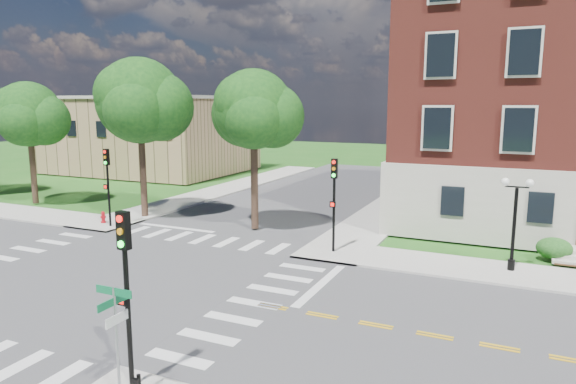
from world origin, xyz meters
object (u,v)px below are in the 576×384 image
at_px(street_sign_pole, 116,323).
at_px(fire_hydrant, 103,217).
at_px(traffic_signal_nw, 107,177).
at_px(twin_lamp_west, 515,219).
at_px(traffic_signal_se, 126,277).
at_px(traffic_signal_ne, 334,193).

height_order(street_sign_pole, fire_hydrant, street_sign_pole).
distance_m(traffic_signal_nw, twin_lamp_west, 22.91).
bearing_deg(traffic_signal_nw, twin_lamp_west, 2.56).
xyz_separation_m(traffic_signal_se, traffic_signal_ne, (0.69, 14.32, 0.00)).
xyz_separation_m(traffic_signal_ne, street_sign_pole, (-0.33, -15.14, -0.88)).
xyz_separation_m(twin_lamp_west, fire_hydrant, (-23.93, -0.51, -2.06)).
relative_size(traffic_signal_nw, street_sign_pole, 1.55).
bearing_deg(street_sign_pole, twin_lamp_west, 60.85).
relative_size(twin_lamp_west, street_sign_pole, 1.36).
height_order(traffic_signal_nw, street_sign_pole, traffic_signal_nw).
bearing_deg(traffic_signal_ne, twin_lamp_west, 3.61).
bearing_deg(fire_hydrant, traffic_signal_ne, -0.06).
bearing_deg(traffic_signal_se, fire_hydrant, 135.97).
xyz_separation_m(twin_lamp_west, street_sign_pole, (-8.74, -15.67, -0.21)).
bearing_deg(twin_lamp_west, traffic_signal_nw, -177.44).
bearing_deg(twin_lamp_west, traffic_signal_ne, -176.39).
distance_m(traffic_signal_se, fire_hydrant, 20.80).
height_order(traffic_signal_se, traffic_signal_nw, same).
relative_size(traffic_signal_ne, twin_lamp_west, 1.13).
xyz_separation_m(traffic_signal_ne, fire_hydrant, (-15.52, 0.02, -2.72)).
height_order(traffic_signal_se, traffic_signal_ne, same).
xyz_separation_m(traffic_signal_ne, twin_lamp_west, (8.41, 0.53, -0.66)).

